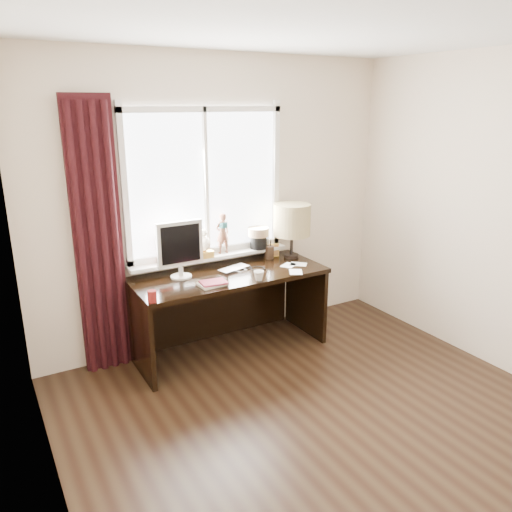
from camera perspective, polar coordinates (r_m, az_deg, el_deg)
floor at (r=3.58m, az=11.51°, el=-20.71°), size 3.50×4.00×0.00m
ceiling at (r=2.87m, az=14.88°, el=25.04°), size 3.50×4.00×0.00m
wall_back at (r=4.59m, az=-4.17°, el=6.07°), size 3.50×0.00×2.60m
wall_left at (r=2.25m, az=-22.30°, el=-7.25°), size 0.00×4.00×2.60m
laptop at (r=4.45m, az=-2.53°, el=-1.45°), size 0.33×0.26×0.02m
mug at (r=4.18m, az=0.33°, el=-2.22°), size 0.12×0.12×0.09m
red_cup at (r=3.81m, az=-11.78°, el=-4.53°), size 0.07×0.07×0.09m
window at (r=4.49m, az=-5.39°, el=5.90°), size 1.52×0.22×1.40m
curtain at (r=4.19m, az=-17.59°, el=1.61°), size 0.38×0.09×2.25m
desk at (r=4.54m, az=-3.57°, el=-4.52°), size 1.70×0.70×0.75m
monitor at (r=4.22m, az=-8.69°, el=1.13°), size 0.40×0.18×0.49m
notebook_stack at (r=4.09m, az=-4.97°, el=-3.13°), size 0.24×0.18×0.03m
brush_holder at (r=4.76m, az=1.51°, el=0.44°), size 0.09×0.09×0.25m
icon_frame at (r=4.81m, az=2.07°, el=0.66°), size 0.10×0.04×0.13m
table_lamp at (r=4.73m, az=4.14°, el=4.08°), size 0.35×0.35×0.52m
loose_papers at (r=4.53m, az=4.42°, el=-1.26°), size 0.32×0.37×0.00m
desk_cables at (r=4.49m, az=-0.98°, el=-1.36°), size 0.32×0.30×0.01m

